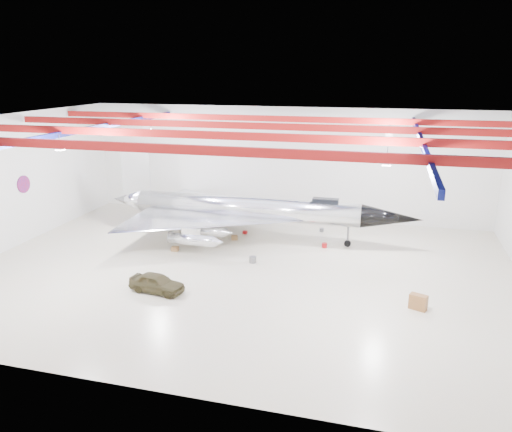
% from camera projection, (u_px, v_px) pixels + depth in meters
% --- Properties ---
extents(floor, '(40.00, 40.00, 0.00)m').
position_uv_depth(floor, '(240.00, 271.00, 37.22)').
color(floor, beige).
rests_on(floor, ground).
extents(wall_back, '(40.00, 0.00, 40.00)m').
position_uv_depth(wall_back, '(283.00, 163.00, 49.57)').
color(wall_back, silver).
rests_on(wall_back, floor).
extents(wall_left, '(0.00, 30.00, 30.00)m').
position_uv_depth(wall_left, '(5.00, 183.00, 40.65)').
color(wall_left, silver).
rests_on(wall_left, floor).
extents(ceiling, '(40.00, 40.00, 0.00)m').
position_uv_depth(ceiling, '(239.00, 121.00, 34.12)').
color(ceiling, '#0A0F38').
rests_on(ceiling, wall_back).
extents(ceiling_structure, '(39.50, 29.50, 1.08)m').
position_uv_depth(ceiling_structure, '(239.00, 131.00, 34.31)').
color(ceiling_structure, maroon).
rests_on(ceiling_structure, ceiling).
extents(wall_roundel, '(0.10, 1.50, 1.50)m').
position_uv_depth(wall_roundel, '(24.00, 184.00, 42.63)').
color(wall_roundel, '#B21414').
rests_on(wall_roundel, wall_left).
extents(jet_aircraft, '(27.83, 16.00, 7.60)m').
position_uv_depth(jet_aircraft, '(245.00, 211.00, 43.77)').
color(jet_aircraft, silver).
rests_on(jet_aircraft, floor).
extents(jeep, '(3.98, 2.00, 1.30)m').
position_uv_depth(jeep, '(157.00, 283.00, 33.47)').
color(jeep, '#3D371E').
rests_on(jeep, floor).
extents(desk, '(1.19, 0.89, 0.98)m').
position_uv_depth(desk, '(418.00, 302.00, 31.06)').
color(desk, brown).
rests_on(desk, floor).
extents(crate_ply, '(0.58, 0.47, 0.39)m').
position_uv_depth(crate_ply, '(175.00, 249.00, 41.18)').
color(crate_ply, olive).
rests_on(crate_ply, floor).
extents(toolbox_red, '(0.42, 0.35, 0.27)m').
position_uv_depth(toolbox_red, '(245.00, 232.00, 45.55)').
color(toolbox_red, '#A11014').
rests_on(toolbox_red, floor).
extents(engine_drum, '(0.59, 0.59, 0.49)m').
position_uv_depth(engine_drum, '(253.00, 260.00, 38.70)').
color(engine_drum, '#59595B').
rests_on(engine_drum, floor).
extents(crate_small, '(0.41, 0.34, 0.27)m').
position_uv_depth(crate_small, '(171.00, 233.00, 45.33)').
color(crate_small, '#59595B').
rests_on(crate_small, floor).
extents(tool_chest, '(0.56, 0.56, 0.40)m').
position_uv_depth(tool_chest, '(324.00, 245.00, 41.99)').
color(tool_chest, '#A11014').
rests_on(tool_chest, floor).
extents(oil_barrel, '(0.67, 0.60, 0.38)m').
position_uv_depth(oil_barrel, '(234.00, 238.00, 43.95)').
color(oil_barrel, olive).
rests_on(oil_barrel, floor).
extents(spares_box, '(0.49, 0.49, 0.34)m').
position_uv_depth(spares_box, '(322.00, 230.00, 46.11)').
color(spares_box, '#59595B').
rests_on(spares_box, floor).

